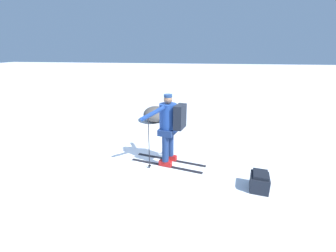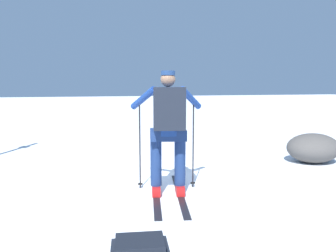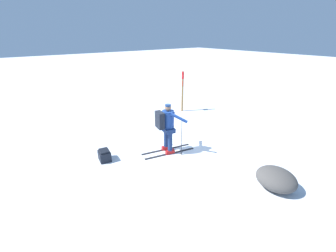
% 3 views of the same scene
% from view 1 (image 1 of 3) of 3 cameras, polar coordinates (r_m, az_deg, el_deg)
% --- Properties ---
extents(ground_plane, '(80.00, 80.00, 0.00)m').
position_cam_1_polar(ground_plane, '(5.78, -7.54, -7.80)').
color(ground_plane, white).
extents(skier, '(1.01, 1.82, 1.66)m').
position_cam_1_polar(skier, '(5.05, 0.40, 0.46)').
color(skier, black).
rests_on(skier, ground_plane).
extents(dropped_backpack, '(0.47, 0.40, 0.36)m').
position_cam_1_polar(dropped_backpack, '(4.78, 22.23, -12.93)').
color(dropped_backpack, black).
rests_on(dropped_backpack, ground_plane).
extents(rock_boulder, '(1.02, 0.87, 0.56)m').
position_cam_1_polar(rock_boulder, '(8.46, -3.31, 3.06)').
color(rock_boulder, '#474442').
rests_on(rock_boulder, ground_plane).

